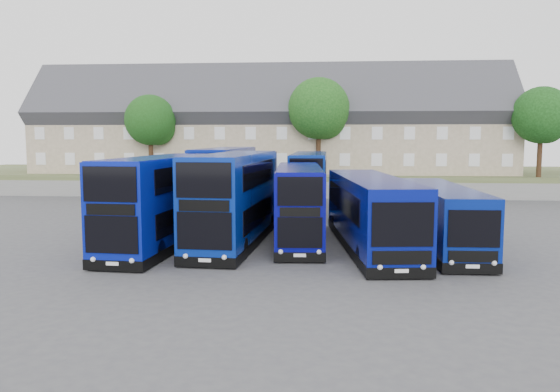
{
  "coord_description": "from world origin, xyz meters",
  "views": [
    {
      "loc": [
        2.42,
        -26.16,
        5.59
      ],
      "look_at": [
        -0.05,
        5.31,
        2.2
      ],
      "focal_mm": 35.0,
      "sensor_mm": 36.0,
      "label": 1
    }
  ],
  "objects_px": {
    "coach_east_a": "(370,213)",
    "tree_west": "(152,122)",
    "dd_front_left": "(161,203)",
    "dd_front_mid": "(235,200)",
    "tree_east": "(543,117)",
    "tree_mid": "(320,111)"
  },
  "relations": [
    {
      "from": "coach_east_a",
      "to": "tree_west",
      "type": "xyz_separation_m",
      "value": [
        -18.71,
        23.56,
        5.28
      ]
    },
    {
      "from": "dd_front_left",
      "to": "tree_west",
      "type": "distance_m",
      "value": 25.79
    },
    {
      "from": "dd_front_mid",
      "to": "tree_east",
      "type": "xyz_separation_m",
      "value": [
        24.33,
        22.94,
        5.07
      ]
    },
    {
      "from": "tree_west",
      "to": "tree_mid",
      "type": "distance_m",
      "value": 16.04
    },
    {
      "from": "tree_west",
      "to": "coach_east_a",
      "type": "bearing_deg",
      "value": -51.55
    },
    {
      "from": "tree_west",
      "to": "tree_east",
      "type": "distance_m",
      "value": 36.0
    },
    {
      "from": "tree_mid",
      "to": "coach_east_a",
      "type": "bearing_deg",
      "value": -83.58
    },
    {
      "from": "dd_front_mid",
      "to": "tree_east",
      "type": "relative_size",
      "value": 1.47
    },
    {
      "from": "dd_front_mid",
      "to": "tree_east",
      "type": "bearing_deg",
      "value": 46.94
    },
    {
      "from": "tree_east",
      "to": "dd_front_mid",
      "type": "bearing_deg",
      "value": -136.68
    },
    {
      "from": "coach_east_a",
      "to": "tree_west",
      "type": "distance_m",
      "value": 30.54
    },
    {
      "from": "dd_front_left",
      "to": "coach_east_a",
      "type": "relative_size",
      "value": 0.87
    },
    {
      "from": "dd_front_left",
      "to": "coach_east_a",
      "type": "xyz_separation_m",
      "value": [
        10.68,
        0.48,
        -0.49
      ]
    },
    {
      "from": "tree_east",
      "to": "coach_east_a",
      "type": "bearing_deg",
      "value": -126.28
    },
    {
      "from": "dd_front_mid",
      "to": "tree_mid",
      "type": "height_order",
      "value": "tree_mid"
    },
    {
      "from": "dd_front_left",
      "to": "coach_east_a",
      "type": "distance_m",
      "value": 10.7
    },
    {
      "from": "dd_front_left",
      "to": "tree_east",
      "type": "xyz_separation_m",
      "value": [
        27.97,
        24.04,
        5.14
      ]
    },
    {
      "from": "tree_west",
      "to": "tree_mid",
      "type": "relative_size",
      "value": 0.83
    },
    {
      "from": "coach_east_a",
      "to": "tree_east",
      "type": "distance_m",
      "value": 29.76
    },
    {
      "from": "coach_east_a",
      "to": "tree_mid",
      "type": "relative_size",
      "value": 1.46
    },
    {
      "from": "dd_front_mid",
      "to": "tree_west",
      "type": "height_order",
      "value": "tree_west"
    },
    {
      "from": "dd_front_mid",
      "to": "tree_east",
      "type": "height_order",
      "value": "tree_east"
    }
  ]
}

